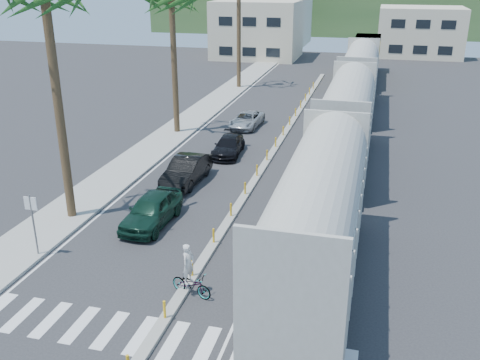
{
  "coord_description": "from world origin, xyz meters",
  "views": [
    {
      "loc": [
        6.77,
        -16.1,
        11.96
      ],
      "look_at": [
        0.37,
        8.44,
        2.0
      ],
      "focal_mm": 40.0,
      "sensor_mm": 36.0,
      "label": 1
    }
  ],
  "objects_px": {
    "cyclist": "(191,279)",
    "street_sign": "(33,217)",
    "car_second": "(186,170)",
    "car_lead": "(152,210)"
  },
  "relations": [
    {
      "from": "car_second",
      "to": "cyclist",
      "type": "height_order",
      "value": "cyclist"
    },
    {
      "from": "car_lead",
      "to": "cyclist",
      "type": "bearing_deg",
      "value": -52.21
    },
    {
      "from": "car_lead",
      "to": "car_second",
      "type": "height_order",
      "value": "car_lead"
    },
    {
      "from": "car_second",
      "to": "street_sign",
      "type": "bearing_deg",
      "value": -106.6
    },
    {
      "from": "car_second",
      "to": "cyclist",
      "type": "bearing_deg",
      "value": -67.36
    },
    {
      "from": "street_sign",
      "to": "car_lead",
      "type": "xyz_separation_m",
      "value": [
        3.64,
        4.34,
        -1.18
      ]
    },
    {
      "from": "cyclist",
      "to": "street_sign",
      "type": "bearing_deg",
      "value": 97.88
    },
    {
      "from": "car_lead",
      "to": "car_second",
      "type": "bearing_deg",
      "value": 94.16
    },
    {
      "from": "car_second",
      "to": "cyclist",
      "type": "relative_size",
      "value": 2.2
    },
    {
      "from": "street_sign",
      "to": "car_lead",
      "type": "height_order",
      "value": "street_sign"
    }
  ]
}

